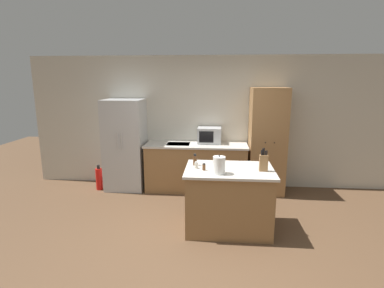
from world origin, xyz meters
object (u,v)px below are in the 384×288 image
object	(u,v)px
microwave	(209,135)
spice_bottle_amber_oil	(195,160)
knife_block	(264,162)
kettle	(219,165)
fire_extinguisher	(99,179)
refrigerator	(125,145)
spice_bottle_tall_dark	(196,165)
pantry_cabinet	(267,141)
spice_bottle_short_red	(204,167)

from	to	relation	value
microwave	spice_bottle_amber_oil	xyz separation A→B (m)	(-0.17, -1.53, -0.08)
microwave	knife_block	bearing A→B (deg)	-65.53
knife_block	kettle	world-z (taller)	knife_block
knife_block	fire_extinguisher	size ratio (longest dim) A/B	0.65
kettle	refrigerator	bearing A→B (deg)	135.93
kettle	fire_extinguisher	distance (m)	2.96
refrigerator	spice_bottle_tall_dark	world-z (taller)	refrigerator
microwave	spice_bottle_tall_dark	distance (m)	1.69
refrigerator	pantry_cabinet	world-z (taller)	pantry_cabinet
kettle	fire_extinguisher	world-z (taller)	kettle
knife_block	spice_bottle_short_red	distance (m)	0.82
kettle	knife_block	bearing A→B (deg)	15.22
kettle	spice_bottle_tall_dark	bearing A→B (deg)	144.98
spice_bottle_amber_oil	pantry_cabinet	bearing A→B (deg)	48.32
pantry_cabinet	kettle	world-z (taller)	pantry_cabinet
refrigerator	knife_block	bearing A→B (deg)	-33.42
refrigerator	microwave	size ratio (longest dim) A/B	3.91
spice_bottle_short_red	spice_bottle_amber_oil	distance (m)	0.28
spice_bottle_tall_dark	kettle	bearing A→B (deg)	-35.02
refrigerator	pantry_cabinet	size ratio (longest dim) A/B	0.88
knife_block	refrigerator	bearing A→B (deg)	146.58
microwave	knife_block	xyz separation A→B (m)	(0.79, -1.74, -0.04)
microwave	kettle	distance (m)	1.91
spice_bottle_short_red	refrigerator	bearing A→B (deg)	134.85
microwave	fire_extinguisher	distance (m)	2.34
microwave	kettle	size ratio (longest dim) A/B	1.75
fire_extinguisher	knife_block	bearing A→B (deg)	-26.19
knife_block	spice_bottle_short_red	size ratio (longest dim) A/B	3.33
spice_bottle_short_red	fire_extinguisher	world-z (taller)	spice_bottle_short_red
pantry_cabinet	microwave	world-z (taller)	pantry_cabinet
refrigerator	kettle	size ratio (longest dim) A/B	6.84
refrigerator	microwave	bearing A→B (deg)	4.44
spice_bottle_tall_dark	fire_extinguisher	world-z (taller)	spice_bottle_tall_dark
knife_block	spice_bottle_tall_dark	world-z (taller)	knife_block
refrigerator	spice_bottle_amber_oil	bearing A→B (deg)	-43.31
pantry_cabinet	fire_extinguisher	world-z (taller)	pantry_cabinet
pantry_cabinet	kettle	bearing A→B (deg)	-116.86
microwave	knife_block	distance (m)	1.91
refrigerator	kettle	distance (m)	2.56
pantry_cabinet	spice_bottle_amber_oil	size ratio (longest dim) A/B	11.86
microwave	spice_bottle_tall_dark	size ratio (longest dim) A/B	4.91
knife_block	spice_bottle_tall_dark	xyz separation A→B (m)	(-0.93, 0.06, -0.08)
pantry_cabinet	microwave	distance (m)	1.10
microwave	spice_bottle_short_red	size ratio (longest dim) A/B	4.61
knife_block	spice_bottle_amber_oil	world-z (taller)	knife_block
refrigerator	spice_bottle_amber_oil	world-z (taller)	refrigerator
pantry_cabinet	microwave	bearing A→B (deg)	173.92
microwave	spice_bottle_amber_oil	distance (m)	1.54
knife_block	fire_extinguisher	bearing A→B (deg)	153.81
spice_bottle_amber_oil	fire_extinguisher	xyz separation A→B (m)	(-2.00, 1.24, -0.77)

